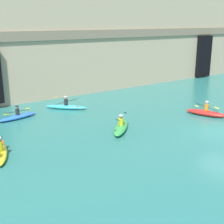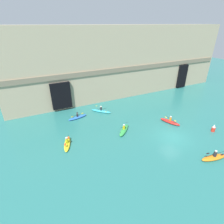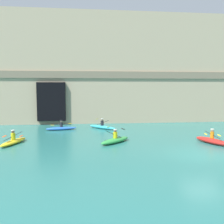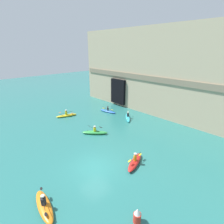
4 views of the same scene
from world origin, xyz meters
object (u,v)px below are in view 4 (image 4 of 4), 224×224
object	(u,v)px
kayak_yellow	(66,115)
kayak_cyan	(128,117)
kayak_blue	(108,111)
kayak_orange	(44,206)
kayak_red	(135,162)
marker_buoy	(137,216)
kayak_green	(95,132)

from	to	relation	value
kayak_yellow	kayak_cyan	bearing A→B (deg)	-30.60
kayak_blue	kayak_orange	bearing A→B (deg)	-66.62
kayak_red	marker_buoy	world-z (taller)	kayak_red
kayak_orange	kayak_green	size ratio (longest dim) A/B	1.16
kayak_blue	kayak_orange	xyz separation A→B (m)	(11.15, -15.99, 0.04)
kayak_blue	marker_buoy	xyz separation A→B (m)	(16.12, -12.18, 0.31)
kayak_orange	marker_buoy	size ratio (longest dim) A/B	3.03
kayak_cyan	kayak_green	xyz separation A→B (m)	(0.55, -6.95, 0.01)
kayak_orange	kayak_red	bearing A→B (deg)	91.78
kayak_cyan	kayak_yellow	bearing A→B (deg)	86.40
kayak_orange	kayak_yellow	bearing A→B (deg)	155.02
kayak_blue	kayak_red	world-z (taller)	kayak_red
kayak_yellow	kayak_green	bearing A→B (deg)	-75.30
kayak_blue	kayak_green	bearing A→B (deg)	-65.52
kayak_yellow	kayak_green	xyz separation A→B (m)	(7.92, -0.46, 0.01)
kayak_red	kayak_orange	bearing A→B (deg)	151.03
kayak_green	kayak_yellow	bearing A→B (deg)	132.89
kayak_cyan	kayak_red	xyz separation A→B (m)	(8.03, -8.06, 0.03)
kayak_orange	marker_buoy	xyz separation A→B (m)	(4.98, 3.81, 0.27)
kayak_yellow	kayak_blue	xyz separation A→B (m)	(3.11, 6.16, -0.01)
kayak_green	kayak_red	size ratio (longest dim) A/B	0.90
kayak_yellow	kayak_green	distance (m)	7.93
kayak_orange	marker_buoy	bearing A→B (deg)	47.07
kayak_red	marker_buoy	xyz separation A→B (m)	(3.84, -4.46, 0.26)
kayak_blue	kayak_orange	distance (m)	19.49
kayak_yellow	kayak_orange	distance (m)	17.32
kayak_cyan	kayak_red	distance (m)	11.38
kayak_yellow	kayak_red	xyz separation A→B (m)	(15.40, -1.56, 0.04)
kayak_orange	kayak_green	xyz separation A→B (m)	(-6.35, 9.38, -0.01)
kayak_blue	marker_buoy	distance (m)	20.21
kayak_red	marker_buoy	bearing A→B (deg)	-160.40
kayak_green	marker_buoy	xyz separation A→B (m)	(11.32, -5.56, 0.28)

